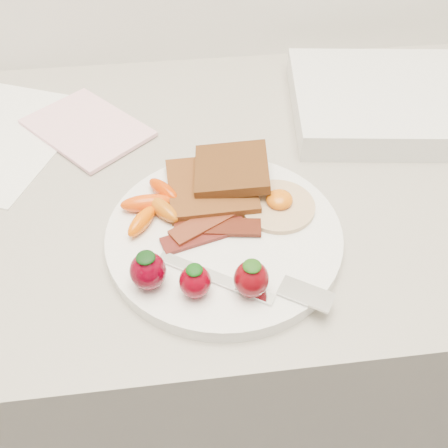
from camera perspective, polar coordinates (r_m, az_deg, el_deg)
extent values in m
cube|color=gray|center=(1.02, -0.64, -13.27)|extent=(2.00, 0.60, 0.90)
cylinder|color=white|center=(0.58, 0.00, -1.31)|extent=(0.27, 0.27, 0.02)
cube|color=#49190A|center=(0.61, -1.46, 4.23)|extent=(0.11, 0.11, 0.01)
cube|color=black|center=(0.61, 0.88, 6.30)|extent=(0.10, 0.10, 0.02)
cylinder|color=beige|center=(0.60, 6.16, 2.07)|extent=(0.10, 0.10, 0.01)
ellipsoid|color=#DA640C|center=(0.59, 6.35, 2.80)|extent=(0.04, 0.04, 0.02)
cube|color=#3E0F0D|center=(0.56, -2.26, -1.21)|extent=(0.10, 0.05, 0.00)
cube|color=#370A03|center=(0.57, -0.73, -0.34)|extent=(0.10, 0.04, 0.00)
cube|color=#4F0E0C|center=(0.57, -1.65, 0.46)|extent=(0.10, 0.07, 0.00)
ellipsoid|color=#DF4407|center=(0.59, -8.86, 2.39)|extent=(0.06, 0.02, 0.02)
ellipsoid|color=#BE5B0C|center=(0.58, -7.10, 1.76)|extent=(0.05, 0.06, 0.02)
ellipsoid|color=#E55900|center=(0.57, -9.39, 0.31)|extent=(0.04, 0.05, 0.02)
ellipsoid|color=#C93500|center=(0.61, -6.92, 3.83)|extent=(0.04, 0.05, 0.02)
ellipsoid|color=#57000F|center=(0.51, -8.68, -5.33)|extent=(0.04, 0.04, 0.04)
ellipsoid|color=black|center=(0.49, -8.95, -3.80)|extent=(0.02, 0.02, 0.01)
ellipsoid|color=#65000C|center=(0.50, -3.32, -6.57)|extent=(0.03, 0.03, 0.04)
ellipsoid|color=#0B3B0A|center=(0.48, -3.42, -5.24)|extent=(0.02, 0.02, 0.01)
ellipsoid|color=#5E030A|center=(0.50, 3.13, -6.29)|extent=(0.04, 0.04, 0.04)
ellipsoid|color=#1B460F|center=(0.48, 3.23, -4.82)|extent=(0.02, 0.02, 0.01)
cube|color=white|center=(0.52, -1.04, -6.08)|extent=(0.12, 0.08, 0.00)
cube|color=silver|center=(0.52, 9.37, -7.90)|extent=(0.06, 0.05, 0.00)
cube|color=white|center=(0.80, -24.19, 9.03)|extent=(0.28, 0.31, 0.00)
cube|color=#FBBAC8|center=(0.77, -15.39, 10.56)|extent=(0.20, 0.21, 0.01)
cube|color=white|center=(0.81, 18.99, 13.20)|extent=(0.34, 0.28, 0.04)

